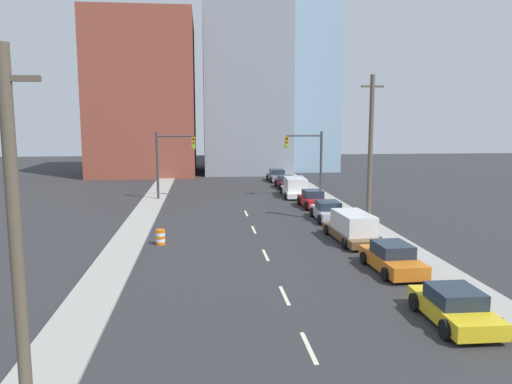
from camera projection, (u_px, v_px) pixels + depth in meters
The scene contains 23 objects.
sidewalk_left at pixel (160, 190), 53.99m from camera, with size 2.16×92.03×0.13m.
sidewalk_right at pixel (308, 188), 55.70m from camera, with size 2.16×92.03×0.13m.
lane_stripe_at_7m at pixel (309, 347), 16.71m from camera, with size 0.16×2.40×0.01m, color beige.
lane_stripe_at_12m at pixel (284, 295), 21.67m from camera, with size 0.16×2.40×0.01m, color beige.
lane_stripe_at_19m at pixel (266, 255), 28.13m from camera, with size 0.16×2.40×0.01m, color beige.
lane_stripe_at_25m at pixel (254, 230), 34.65m from camera, with size 0.16×2.40×0.01m, color beige.
lane_stripe_at_32m at pixel (246, 213), 40.68m from camera, with size 0.16×2.40×0.01m, color beige.
building_brick_left at pixel (144, 96), 69.96m from camera, with size 14.00×16.00×21.65m.
building_office_center at pixel (244, 93), 75.27m from camera, with size 12.00×20.00×23.31m.
building_glass_right at pixel (286, 40), 78.75m from camera, with size 13.00×20.00×40.19m.
traffic_signal_left at pixel (168, 157), 47.11m from camera, with size 3.73×0.35×6.45m.
traffic_signal_right at pixel (311, 156), 48.56m from camera, with size 3.73×0.35×6.45m.
utility_pole_left_near at pixel (16, 238), 11.90m from camera, with size 1.60×0.32×9.30m.
utility_pole_right_mid at pixel (370, 151), 34.78m from camera, with size 1.60×0.32×10.64m.
traffic_barrel at pixel (161, 237), 30.41m from camera, with size 0.56×0.56×0.95m.
sedan_yellow at pixel (454, 307), 18.64m from camera, with size 2.23×4.32×1.35m.
sedan_orange at pixel (392, 258), 25.06m from camera, with size 2.27×4.66×1.45m.
box_truck_brown at pixel (353, 228), 31.24m from camera, with size 2.57×6.06×1.83m.
sedan_silver at pixel (328, 211), 37.89m from camera, with size 2.21×4.71×1.45m.
sedan_red at pixel (313, 199), 43.47m from camera, with size 2.19×4.29×1.51m.
box_truck_white at pixel (295, 187), 49.63m from camera, with size 2.69×6.28×1.89m.
sedan_maroon at pixel (286, 182), 55.85m from camera, with size 2.24×4.66×1.39m.
sedan_gray at pixel (277, 176), 61.93m from camera, with size 2.24×4.61×1.49m.
Camera 1 is at (-3.43, -8.25, 7.56)m, focal length 35.00 mm.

